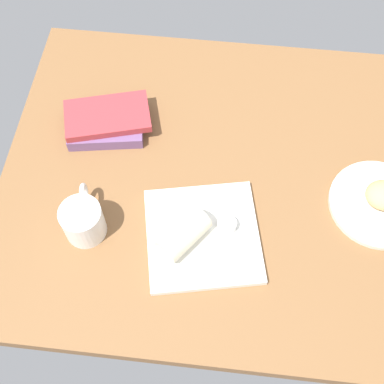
{
  "coord_description": "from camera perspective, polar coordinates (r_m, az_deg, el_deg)",
  "views": [
    {
      "loc": [
        -1.35,
        -64.21,
        110.73
      ],
      "look_at": [
        -7.71,
        -6.95,
        7.0
      ],
      "focal_mm": 47.54,
      "sensor_mm": 36.0,
      "label": 1
    }
  ],
  "objects": [
    {
      "name": "book_stack",
      "position": [
        1.32,
        -9.58,
        7.89
      ],
      "size": [
        23.67,
        17.63,
        5.38
      ],
      "color": "#6B4C7A",
      "rests_on": "dining_table"
    },
    {
      "name": "scone_pastry",
      "position": [
        1.25,
        20.77,
        -0.35
      ],
      "size": [
        8.84,
        7.98,
        5.11
      ],
      "primitive_type": "ellipsoid",
      "rotation": [
        0.0,
        0.0,
        6.26
      ],
      "color": "tan",
      "rests_on": "round_plate"
    },
    {
      "name": "coffee_mug",
      "position": [
        1.16,
        -12.12,
        -3.08
      ],
      "size": [
        9.4,
        14.22,
        9.16
      ],
      "color": "white",
      "rests_on": "dining_table"
    },
    {
      "name": "dining_table",
      "position": [
        1.26,
        3.83,
        1.3
      ],
      "size": [
        110.0,
        90.0,
        4.0
      ],
      "primitive_type": "cube",
      "color": "brown",
      "rests_on": "ground"
    },
    {
      "name": "round_plate",
      "position": [
        1.28,
        20.16,
        -1.26
      ],
      "size": [
        23.21,
        23.21,
        1.4
      ],
      "primitive_type": "cylinder",
      "color": "silver",
      "rests_on": "dining_table"
    },
    {
      "name": "square_plate",
      "position": [
        1.16,
        1.22,
        -4.93
      ],
      "size": [
        30.04,
        30.04,
        1.6
      ],
      "primitive_type": "cube",
      "rotation": [
        0.0,
        0.0,
        0.21
      ],
      "color": "white",
      "rests_on": "dining_table"
    },
    {
      "name": "sauce_cup",
      "position": [
        1.15,
        3.93,
        -3.69
      ],
      "size": [
        4.41,
        4.41,
        2.41
      ],
      "color": "silver",
      "rests_on": "square_plate"
    },
    {
      "name": "breakfast_wrap",
      "position": [
        1.12,
        -0.96,
        -4.78
      ],
      "size": [
        12.19,
        13.37,
        6.21
      ],
      "primitive_type": "cylinder",
      "rotation": [
        1.57,
        0.0,
        2.5
      ],
      "color": "beige",
      "rests_on": "square_plate"
    }
  ]
}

